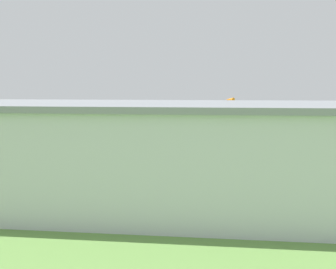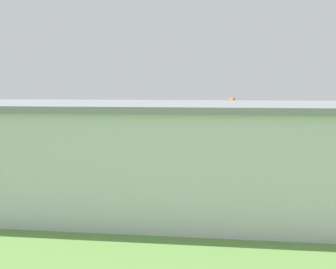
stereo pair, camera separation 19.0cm
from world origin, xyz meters
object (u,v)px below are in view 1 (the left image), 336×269
person_beside_truck (323,175)px  windsock (230,102)px  biplane (198,123)px  hangar (70,153)px

person_beside_truck → windsock: 34.46m
biplane → person_beside_truck: size_ratio=4.88×
biplane → windsock: size_ratio=1.32×
windsock → hangar: bearing=81.6°
biplane → person_beside_truck: 28.53m
person_beside_truck → windsock: (9.67, -32.80, 4.27)m
biplane → person_beside_truck: biplane is taller
biplane → person_beside_truck: bearing=117.4°
hangar → windsock: bearing=-98.4°
person_beside_truck → windsock: windsock is taller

